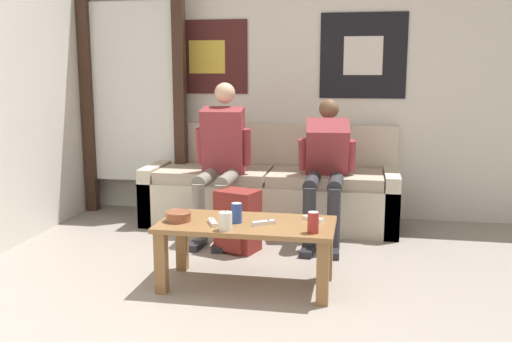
% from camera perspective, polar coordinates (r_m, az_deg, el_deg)
% --- Properties ---
extents(wall_back, '(10.00, 0.07, 2.55)m').
position_cam_1_polar(wall_back, '(5.25, 3.45, 9.41)').
color(wall_back, silver).
rests_on(wall_back, ground_plane).
extents(door_frame, '(1.00, 0.10, 2.15)m').
position_cam_1_polar(door_frame, '(5.41, -12.20, 8.40)').
color(door_frame, '#382319').
rests_on(door_frame, ground_plane).
extents(couch, '(2.18, 0.74, 0.85)m').
position_cam_1_polar(couch, '(5.02, 1.50, -2.01)').
color(couch, beige).
rests_on(couch, ground_plane).
extents(coffee_table, '(1.08, 0.52, 0.41)m').
position_cam_1_polar(coffee_table, '(3.56, -0.94, -6.36)').
color(coffee_table, olive).
rests_on(coffee_table, ground_plane).
extents(person_seated_adult, '(0.47, 0.80, 1.24)m').
position_cam_1_polar(person_seated_adult, '(4.63, -3.57, 1.62)').
color(person_seated_adult, gray).
rests_on(person_seated_adult, ground_plane).
extents(person_seated_teen, '(0.47, 0.95, 1.10)m').
position_cam_1_polar(person_seated_teen, '(4.56, 6.98, 0.69)').
color(person_seated_teen, '#2D2D33').
rests_on(person_seated_teen, ground_plane).
extents(backpack, '(0.35, 0.31, 0.46)m').
position_cam_1_polar(backpack, '(4.26, -1.90, -5.14)').
color(backpack, maroon).
rests_on(backpack, ground_plane).
extents(ceramic_bowl, '(0.16, 0.16, 0.06)m').
position_cam_1_polar(ceramic_bowl, '(3.58, -7.77, -4.43)').
color(ceramic_bowl, brown).
rests_on(ceramic_bowl, coffee_table).
extents(pillar_candle, '(0.08, 0.08, 0.12)m').
position_cam_1_polar(pillar_candle, '(3.36, -3.06, -5.03)').
color(pillar_candle, silver).
rests_on(pillar_candle, coffee_table).
extents(drink_can_blue, '(0.07, 0.07, 0.12)m').
position_cam_1_polar(drink_can_blue, '(3.51, -1.95, -4.21)').
color(drink_can_blue, '#28479E').
rests_on(drink_can_blue, coffee_table).
extents(drink_can_red, '(0.07, 0.07, 0.12)m').
position_cam_1_polar(drink_can_red, '(3.31, 5.73, -5.14)').
color(drink_can_red, maroon).
rests_on(drink_can_red, coffee_table).
extents(game_controller_near_left, '(0.14, 0.11, 0.03)m').
position_cam_1_polar(game_controller_near_left, '(3.48, 0.77, -5.20)').
color(game_controller_near_left, white).
rests_on(game_controller_near_left, coffee_table).
extents(game_controller_near_right, '(0.09, 0.14, 0.03)m').
position_cam_1_polar(game_controller_near_right, '(3.49, -4.35, -5.15)').
color(game_controller_near_right, white).
rests_on(game_controller_near_right, coffee_table).
extents(game_controller_far_center, '(0.14, 0.11, 0.03)m').
position_cam_1_polar(game_controller_far_center, '(3.58, 5.73, -4.79)').
color(game_controller_far_center, white).
rests_on(game_controller_far_center, coffee_table).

